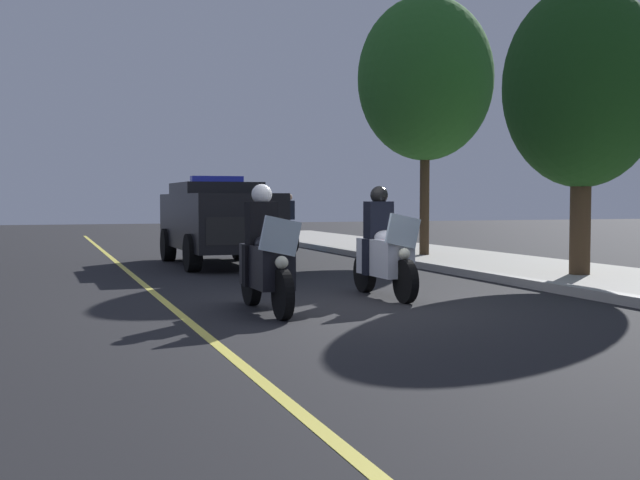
# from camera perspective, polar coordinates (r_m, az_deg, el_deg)

# --- Properties ---
(ground_plane) EXTENTS (80.00, 80.00, 0.00)m
(ground_plane) POSITION_cam_1_polar(r_m,az_deg,el_deg) (11.13, 1.65, -4.87)
(ground_plane) COLOR black
(curb_strip) EXTENTS (48.00, 0.24, 0.15)m
(curb_strip) POSITION_cam_1_polar(r_m,az_deg,el_deg) (13.05, 18.02, -3.53)
(curb_strip) COLOR #9E9B93
(curb_strip) RESTS_ON ground
(lane_stripe_center) EXTENTS (48.00, 0.12, 0.01)m
(lane_stripe_center) POSITION_cam_1_polar(r_m,az_deg,el_deg) (10.54, -9.94, -5.33)
(lane_stripe_center) COLOR #E0D14C
(lane_stripe_center) RESTS_ON ground
(police_motorcycle_lead_left) EXTENTS (2.14, 0.56, 1.72)m
(police_motorcycle_lead_left) POSITION_cam_1_polar(r_m,az_deg,el_deg) (10.65, -3.93, -1.44)
(police_motorcycle_lead_left) COLOR black
(police_motorcycle_lead_left) RESTS_ON ground
(police_motorcycle_lead_right) EXTENTS (2.14, 0.56, 1.72)m
(police_motorcycle_lead_right) POSITION_cam_1_polar(r_m,az_deg,el_deg) (12.26, 4.60, -0.88)
(police_motorcycle_lead_right) COLOR black
(police_motorcycle_lead_right) RESTS_ON ground
(police_suv) EXTENTS (4.93, 2.13, 2.05)m
(police_suv) POSITION_cam_1_polar(r_m,az_deg,el_deg) (18.41, -7.33, 1.52)
(police_suv) COLOR black
(police_suv) RESTS_ON ground
(cyclist_background) EXTENTS (1.76, 0.32, 1.69)m
(cyclist_background) POSITION_cam_1_polar(r_m,az_deg,el_deg) (23.32, -2.26, 1.29)
(cyclist_background) COLOR black
(cyclist_background) RESTS_ON ground
(tree_mid_block) EXTENTS (2.95, 2.95, 5.42)m
(tree_mid_block) POSITION_cam_1_polar(r_m,az_deg,el_deg) (15.85, 18.33, 10.36)
(tree_mid_block) COLOR #42301E
(tree_mid_block) RESTS_ON sidewalk_strip
(tree_far_back) EXTENTS (3.44, 3.44, 6.55)m
(tree_far_back) POSITION_cam_1_polar(r_m,az_deg,el_deg) (20.66, 7.58, 11.40)
(tree_far_back) COLOR #42301E
(tree_far_back) RESTS_ON sidewalk_strip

